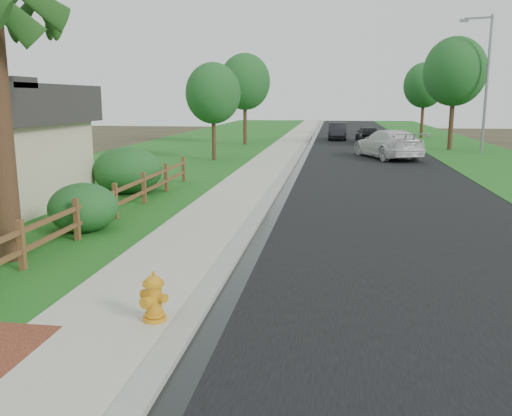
% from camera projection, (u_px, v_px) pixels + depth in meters
% --- Properties ---
extents(ground, '(120.00, 120.00, 0.00)m').
position_uv_depth(ground, '(148.00, 344.00, 7.79)').
color(ground, '#322C1B').
extents(road, '(8.00, 90.00, 0.02)m').
position_uv_depth(road, '(361.00, 145.00, 41.10)').
color(road, black).
rests_on(road, ground).
extents(curb, '(0.40, 90.00, 0.12)m').
position_uv_depth(curb, '(305.00, 143.00, 41.68)').
color(curb, gray).
rests_on(curb, ground).
extents(wet_gutter, '(0.50, 90.00, 0.00)m').
position_uv_depth(wet_gutter, '(310.00, 144.00, 41.63)').
color(wet_gutter, black).
rests_on(wet_gutter, road).
extents(sidewalk, '(2.20, 90.00, 0.10)m').
position_uv_depth(sidewalk, '(289.00, 143.00, 41.86)').
color(sidewalk, '#A9A593').
rests_on(sidewalk, ground).
extents(grass_strip, '(1.60, 90.00, 0.06)m').
position_uv_depth(grass_strip, '(264.00, 143.00, 42.13)').
color(grass_strip, '#185117').
rests_on(grass_strip, ground).
extents(lawn_near, '(9.00, 90.00, 0.04)m').
position_uv_depth(lawn_near, '(199.00, 143.00, 42.85)').
color(lawn_near, '#185117').
rests_on(lawn_near, ground).
extents(verge_far, '(6.00, 90.00, 0.04)m').
position_uv_depth(verge_far, '(455.00, 146.00, 40.14)').
color(verge_far, '#185117').
rests_on(verge_far, ground).
extents(ranch_fence, '(0.12, 16.92, 1.10)m').
position_uv_depth(ranch_fence, '(97.00, 208.00, 14.38)').
color(ranch_fence, '#54311C').
rests_on(ranch_fence, ground).
extents(fire_hydrant, '(0.52, 0.42, 0.79)m').
position_uv_depth(fire_hydrant, '(154.00, 298.00, 8.32)').
color(fire_hydrant, orange).
rests_on(fire_hydrant, sidewalk).
extents(white_suv, '(4.19, 6.20, 1.67)m').
position_uv_depth(white_suv, '(388.00, 144.00, 31.72)').
color(white_suv, silver).
rests_on(white_suv, road).
extents(dark_car_mid, '(1.86, 4.08, 1.36)m').
position_uv_depth(dark_car_mid, '(368.00, 134.00, 42.46)').
color(dark_car_mid, black).
rests_on(dark_car_mid, road).
extents(dark_car_far, '(1.49, 4.26, 1.40)m').
position_uv_depth(dark_car_far, '(337.00, 131.00, 46.14)').
color(dark_car_far, black).
rests_on(dark_car_far, road).
extents(streetlight, '(1.93, 0.77, 8.55)m').
position_uv_depth(streetlight, '(485.00, 76.00, 33.98)').
color(streetlight, gray).
rests_on(streetlight, ground).
extents(shrub_c, '(1.96, 1.96, 1.31)m').
position_uv_depth(shrub_c, '(83.00, 208.00, 14.22)').
color(shrub_c, '#1B4C1D').
rests_on(shrub_c, ground).
extents(shrub_d, '(3.23, 3.23, 1.72)m').
position_uv_depth(shrub_d, '(128.00, 170.00, 20.00)').
color(shrub_d, '#1B4C1D').
rests_on(shrub_d, ground).
extents(tree_near_left, '(3.07, 3.07, 5.44)m').
position_uv_depth(tree_near_left, '(213.00, 93.00, 30.01)').
color(tree_near_left, '#342115').
rests_on(tree_near_left, ground).
extents(tree_mid_left, '(3.78, 3.78, 6.77)m').
position_uv_depth(tree_mid_left, '(245.00, 82.00, 40.25)').
color(tree_mid_left, '#342115').
rests_on(tree_mid_left, ground).
extents(tree_mid_right, '(4.13, 4.13, 7.49)m').
position_uv_depth(tree_mid_right, '(455.00, 72.00, 35.87)').
color(tree_mid_right, '#342115').
rests_on(tree_mid_right, ground).
extents(tree_far_right, '(3.54, 3.54, 6.53)m').
position_uv_depth(tree_far_right, '(424.00, 85.00, 46.94)').
color(tree_far_right, '#342115').
rests_on(tree_far_right, ground).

